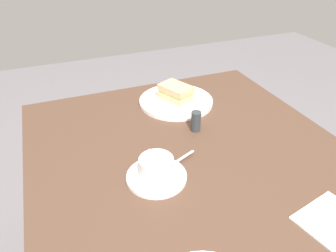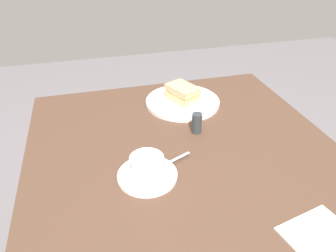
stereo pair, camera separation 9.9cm
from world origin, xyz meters
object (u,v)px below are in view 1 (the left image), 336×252
Objects in this scene: sandwich_front at (176,92)px; coffee_cup at (156,166)px; spoon at (178,161)px; dining_table at (210,219)px; salt_shaker at (196,121)px; coffee_saucer at (157,177)px; sandwich_plate at (176,101)px.

coffee_cup is at bearing -29.65° from sandwich_front.
coffee_cup is (0.37, -0.21, -0.00)m from sandwich_front.
sandwich_front is at bearing 158.06° from spoon.
salt_shaker is (-0.24, 0.06, 0.17)m from dining_table.
coffee_cup is 1.71× the size of salt_shaker.
coffee_cup is 0.26m from salt_shaker.
coffee_saucer is 0.08m from spoon.
spoon is 1.42× the size of salt_shaker.
coffee_saucer is at bearing -1.55° from coffee_cup.
coffee_cup is (-0.00, 0.00, 0.03)m from coffee_saucer.
dining_table is 7.85× the size of coffee_saucer.
coffee_saucer reaches higher than dining_table.
sandwich_plate is at bearing 157.80° from spoon.
sandwich_plate is 2.38× the size of coffee_cup.
spoon is at bearing -150.42° from dining_table.
spoon is at bearing -21.94° from sandwich_front.
sandwich_front reaches higher than coffee_saucer.
sandwich_front reaches higher than sandwich_plate.
salt_shaker is (-0.17, 0.20, 0.03)m from coffee_saucer.
coffee_cup is (0.36, -0.21, 0.03)m from sandwich_plate.
coffee_cup is at bearing -29.95° from sandwich_plate.
sandwich_plate is 2.88× the size of spoon.
spoon is at bearing -22.20° from sandwich_plate.
sandwich_plate is 0.42m from coffee_cup.
sandwich_plate reaches higher than coffee_saucer.
sandwich_plate is 0.36m from spoon.
salt_shaker is (-0.14, 0.12, 0.02)m from spoon.
coffee_cup is at bearing -67.70° from spoon.
sandwich_front is (-0.44, 0.08, 0.18)m from dining_table.
dining_table is at bearing -14.96° from salt_shaker.
salt_shaker is (-0.17, 0.20, -0.01)m from coffee_cup.
coffee_cup is 0.08m from spoon.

